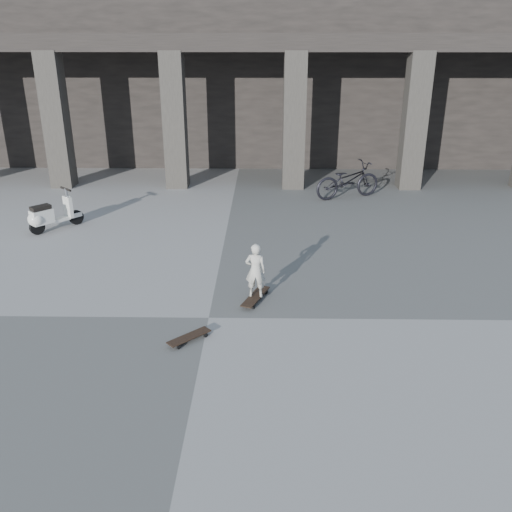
{
  "coord_description": "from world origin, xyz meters",
  "views": [
    {
      "loc": [
        0.93,
        -7.97,
        4.36
      ],
      "look_at": [
        0.77,
        1.16,
        0.65
      ],
      "focal_mm": 38.0,
      "sensor_mm": 36.0,
      "label": 1
    }
  ],
  "objects_px": {
    "scooter": "(47,216)",
    "bicycle": "(348,180)",
    "child": "(256,270)",
    "longboard": "(256,297)",
    "skateboard_spare": "(189,337)"
  },
  "relations": [
    {
      "from": "child",
      "to": "scooter",
      "type": "relative_size",
      "value": 0.89
    },
    {
      "from": "longboard",
      "to": "skateboard_spare",
      "type": "relative_size",
      "value": 1.4
    },
    {
      "from": "scooter",
      "to": "bicycle",
      "type": "bearing_deg",
      "value": -25.89
    },
    {
      "from": "scooter",
      "to": "bicycle",
      "type": "height_order",
      "value": "bicycle"
    },
    {
      "from": "skateboard_spare",
      "to": "child",
      "type": "distance_m",
      "value": 1.8
    },
    {
      "from": "longboard",
      "to": "scooter",
      "type": "bearing_deg",
      "value": 75.92
    },
    {
      "from": "child",
      "to": "skateboard_spare",
      "type": "bearing_deg",
      "value": 57.04
    },
    {
      "from": "longboard",
      "to": "child",
      "type": "distance_m",
      "value": 0.51
    },
    {
      "from": "child",
      "to": "bicycle",
      "type": "distance_m",
      "value": 7.11
    },
    {
      "from": "scooter",
      "to": "longboard",
      "type": "bearing_deg",
      "value": -83.25
    },
    {
      "from": "skateboard_spare",
      "to": "bicycle",
      "type": "bearing_deg",
      "value": 22.56
    },
    {
      "from": "longboard",
      "to": "child",
      "type": "xyz_separation_m",
      "value": [
        0.0,
        0.0,
        0.51
      ]
    },
    {
      "from": "longboard",
      "to": "bicycle",
      "type": "xyz_separation_m",
      "value": [
        2.53,
        6.64,
        0.45
      ]
    },
    {
      "from": "longboard",
      "to": "skateboard_spare",
      "type": "xyz_separation_m",
      "value": [
        -1.0,
        -1.4,
        -0.0
      ]
    },
    {
      "from": "skateboard_spare",
      "to": "child",
      "type": "bearing_deg",
      "value": 10.85
    }
  ]
}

